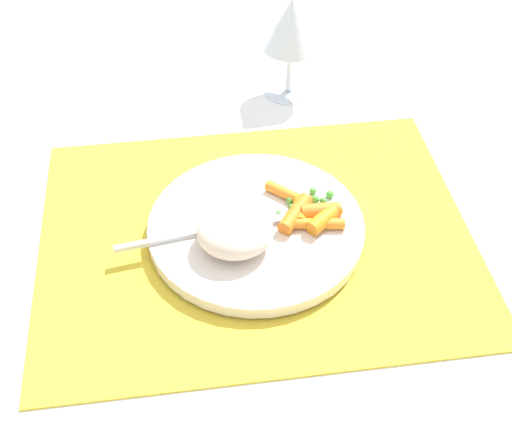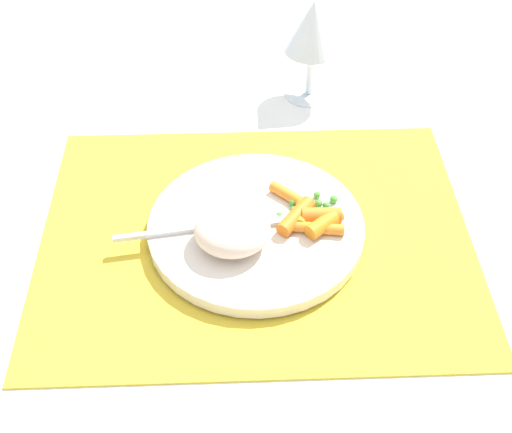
# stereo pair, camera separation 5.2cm
# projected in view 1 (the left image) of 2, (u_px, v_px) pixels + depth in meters

# --- Properties ---
(ground_plane) EXTENTS (2.40, 2.40, 0.00)m
(ground_plane) POSITION_uv_depth(u_px,v_px,m) (256.00, 236.00, 0.76)
(ground_plane) COLOR white
(placemat) EXTENTS (0.48, 0.38, 0.01)m
(placemat) POSITION_uv_depth(u_px,v_px,m) (256.00, 234.00, 0.76)
(placemat) COLOR gold
(placemat) RESTS_ON ground_plane
(plate) EXTENTS (0.24, 0.24, 0.01)m
(plate) POSITION_uv_depth(u_px,v_px,m) (256.00, 228.00, 0.75)
(plate) COLOR silver
(plate) RESTS_ON placemat
(rice_mound) EXTENTS (0.08, 0.08, 0.04)m
(rice_mound) POSITION_uv_depth(u_px,v_px,m) (235.00, 231.00, 0.71)
(rice_mound) COLOR beige
(rice_mound) RESTS_ON plate
(carrot_portion) EXTENTS (0.08, 0.09, 0.02)m
(carrot_portion) POSITION_uv_depth(u_px,v_px,m) (309.00, 213.00, 0.75)
(carrot_portion) COLOR orange
(carrot_portion) RESTS_ON plate
(pea_scatter) EXTENTS (0.10, 0.07, 0.01)m
(pea_scatter) POSITION_uv_depth(u_px,v_px,m) (301.00, 208.00, 0.76)
(pea_scatter) COLOR green
(pea_scatter) RESTS_ON plate
(fork) EXTENTS (0.19, 0.04, 0.01)m
(fork) POSITION_uv_depth(u_px,v_px,m) (219.00, 229.00, 0.74)
(fork) COLOR silver
(fork) RESTS_ON plate
(wine_glass) EXTENTS (0.08, 0.08, 0.14)m
(wine_glass) POSITION_uv_depth(u_px,v_px,m) (291.00, 27.00, 0.89)
(wine_glass) COLOR silver
(wine_glass) RESTS_ON ground_plane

